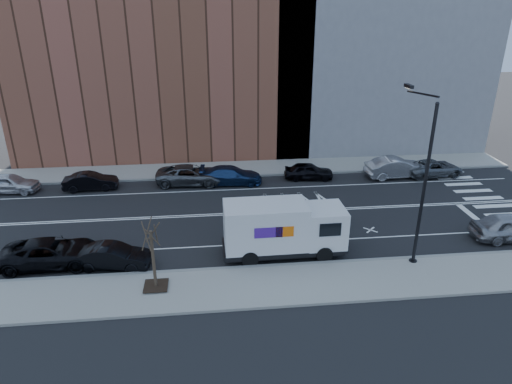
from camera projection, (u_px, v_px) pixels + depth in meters
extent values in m
plane|color=black|center=(270.00, 212.00, 31.53)|extent=(120.00, 120.00, 0.00)
cube|color=gray|center=(294.00, 284.00, 23.44)|extent=(44.00, 3.60, 0.15)
cube|color=gray|center=(257.00, 168.00, 39.55)|extent=(44.00, 3.60, 0.15)
cube|color=gray|center=(288.00, 265.00, 25.09)|extent=(44.00, 0.25, 0.17)
cube|color=gray|center=(259.00, 175.00, 37.90)|extent=(44.00, 0.25, 0.17)
cube|color=brown|center=(160.00, 30.00, 40.72)|extent=(26.00, 10.00, 22.00)
cube|color=slate|center=(378.00, 6.00, 41.90)|extent=(20.00, 10.00, 26.00)
cylinder|color=black|center=(424.00, 189.00, 23.68)|extent=(0.18, 0.18, 9.00)
cylinder|color=black|center=(413.00, 262.00, 25.40)|extent=(0.44, 0.44, 0.20)
sphere|color=black|center=(437.00, 104.00, 21.94)|extent=(0.20, 0.20, 0.20)
cylinder|color=black|center=(422.00, 94.00, 23.44)|extent=(0.11, 3.49, 0.48)
cube|color=black|center=(409.00, 86.00, 24.96)|extent=(0.25, 0.80, 0.18)
cube|color=#FFF2CC|center=(409.00, 88.00, 25.00)|extent=(0.18, 0.55, 0.03)
cube|color=black|center=(156.00, 286.00, 23.06)|extent=(1.20, 1.20, 0.04)
cylinder|color=#382B1E|center=(153.00, 260.00, 22.47)|extent=(0.16, 0.16, 3.20)
cylinder|color=#382B1E|center=(156.00, 234.00, 21.95)|extent=(0.06, 0.80, 1.44)
cylinder|color=#382B1E|center=(153.00, 232.00, 22.15)|extent=(0.81, 0.31, 1.19)
cylinder|color=#382B1E|center=(147.00, 233.00, 22.04)|extent=(0.58, 0.76, 1.50)
cylinder|color=#382B1E|center=(146.00, 236.00, 21.77)|extent=(0.47, 0.61, 1.37)
cylinder|color=#382B1E|center=(152.00, 237.00, 21.71)|extent=(0.72, 0.29, 1.13)
cube|color=black|center=(282.00, 246.00, 26.20)|extent=(6.83, 2.39, 0.33)
cube|color=silver|center=(324.00, 225.00, 25.99)|extent=(2.22, 2.39, 2.20)
cube|color=black|center=(344.00, 219.00, 25.98)|extent=(0.09, 2.03, 1.04)
cube|color=black|center=(330.00, 230.00, 24.77)|extent=(1.21, 0.06, 0.77)
cube|color=black|center=(320.00, 211.00, 26.96)|extent=(1.21, 0.06, 0.77)
cube|color=black|center=(341.00, 241.00, 26.54)|extent=(0.19, 2.20, 0.38)
cube|color=silver|center=(265.00, 225.00, 25.54)|extent=(4.64, 2.47, 2.53)
cube|color=#47198C|center=(269.00, 233.00, 24.35)|extent=(1.54, 0.04, 0.60)
cube|color=orange|center=(285.00, 232.00, 24.44)|extent=(0.99, 0.03, 0.60)
cube|color=#47198C|center=(263.00, 213.00, 26.60)|extent=(1.54, 0.04, 0.60)
cube|color=orange|center=(277.00, 212.00, 26.69)|extent=(0.99, 0.03, 0.60)
cylinder|color=black|center=(324.00, 254.00, 25.45)|extent=(0.93, 0.32, 0.92)
cylinder|color=black|center=(315.00, 236.00, 27.46)|extent=(0.93, 0.32, 0.92)
cylinder|color=black|center=(250.00, 259.00, 25.00)|extent=(0.93, 0.32, 0.92)
cylinder|color=black|center=(246.00, 239.00, 27.00)|extent=(0.93, 0.32, 0.92)
imported|color=#BCBCC2|center=(10.00, 183.00, 34.54)|extent=(4.44, 2.18, 1.46)
imported|color=black|center=(91.00, 181.00, 35.04)|extent=(4.12, 1.65, 1.33)
imported|color=#505358|center=(190.00, 175.00, 36.12)|extent=(5.52, 2.85, 1.49)
imported|color=navy|center=(231.00, 175.00, 36.15)|extent=(5.03, 2.36, 1.42)
imported|color=black|center=(309.00, 171.00, 37.11)|extent=(4.09, 2.00, 1.34)
imported|color=#9D9DA1|center=(396.00, 168.00, 37.43)|extent=(5.15, 2.10, 1.66)
imported|color=#54585D|center=(433.00, 168.00, 37.80)|extent=(5.02, 2.68, 1.34)
imported|color=silver|center=(313.00, 216.00, 29.45)|extent=(4.14, 1.73, 1.33)
imported|color=black|center=(113.00, 256.00, 24.84)|extent=(4.17, 1.91, 1.33)
imported|color=black|center=(51.00, 253.00, 25.05)|extent=(5.39, 2.63, 1.48)
imported|color=#9D9DA1|center=(512.00, 227.00, 27.71)|extent=(4.85, 2.06, 1.64)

